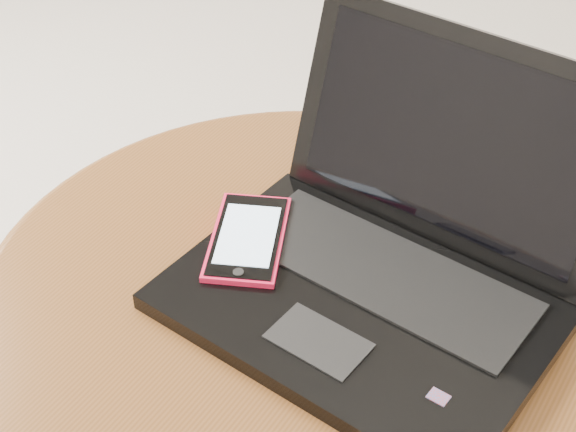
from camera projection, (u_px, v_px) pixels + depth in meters
The scene contains 4 objects.
table at pixel (303, 361), 0.89m from camera, with size 0.63×0.63×0.50m.
laptop at pixel (385, 258), 0.80m from camera, with size 0.35×0.32×0.21m.
phone_black at pixel (268, 235), 0.87m from camera, with size 0.11×0.12×0.01m.
phone_pink at pixel (248, 240), 0.85m from camera, with size 0.12×0.14×0.02m.
Camera 1 is at (0.19, -0.45, 1.07)m, focal length 54.92 mm.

